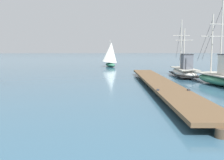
# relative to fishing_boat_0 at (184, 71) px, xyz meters

# --- Properties ---
(floating_dock) EXTENTS (3.38, 20.36, 0.53)m
(floating_dock) POSITION_rel_fishing_boat_0_xyz_m (-4.28, -7.00, -0.22)
(floating_dock) COLOR brown
(floating_dock) RESTS_ON ground
(fishing_boat_0) EXTENTS (2.63, 7.34, 5.57)m
(fishing_boat_0) POSITION_rel_fishing_boat_0_xyz_m (0.00, 0.00, 0.00)
(fishing_boat_0) COLOR silver
(fishing_boat_0) RESTS_ON ground
(fishing_boat_2) EXTENTS (2.45, 6.85, 6.11)m
(fishing_boat_2) POSITION_rel_fishing_boat_0_xyz_m (0.61, -6.11, 0.05)
(fishing_boat_2) COLOR #337556
(fishing_boat_2) RESTS_ON ground
(distant_sailboat) EXTENTS (2.83, 4.60, 4.09)m
(distant_sailboat) POSITION_rel_fishing_boat_0_xyz_m (-5.94, 15.24, 1.28)
(distant_sailboat) COLOR #337556
(distant_sailboat) RESTS_ON ground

